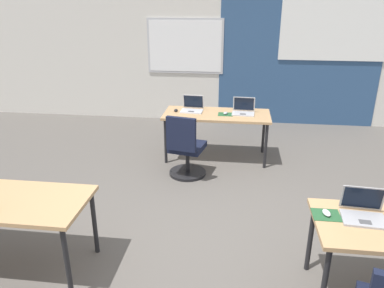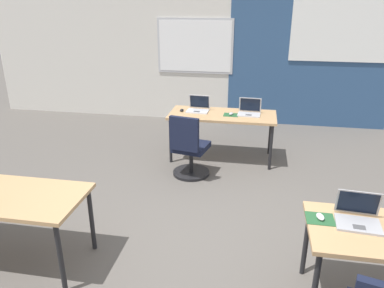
% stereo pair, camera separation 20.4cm
% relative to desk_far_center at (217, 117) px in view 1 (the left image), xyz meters
% --- Properties ---
extents(ground_plane, '(24.00, 24.00, 0.00)m').
position_rel_desk_far_center_xyz_m(ground_plane, '(0.00, -2.20, -0.66)').
color(ground_plane, '#56514C').
extents(back_wall_assembly, '(10.00, 0.27, 2.80)m').
position_rel_desk_far_center_xyz_m(back_wall_assembly, '(0.04, 2.00, 0.75)').
color(back_wall_assembly, silver).
rests_on(back_wall_assembly, ground).
extents(desk_far_center, '(1.60, 0.70, 0.72)m').
position_rel_desk_far_center_xyz_m(desk_far_center, '(0.00, 0.00, 0.00)').
color(desk_far_center, tan).
rests_on(desk_far_center, ground).
extents(laptop_far_left, '(0.35, 0.30, 0.23)m').
position_rel_desk_far_center_xyz_m(laptop_far_left, '(-0.39, 0.09, 0.11)').
color(laptop_far_left, silver).
rests_on(laptop_far_left, desk_far_center).
extents(mouse_far_left, '(0.06, 0.10, 0.03)m').
position_rel_desk_far_center_xyz_m(mouse_far_left, '(-0.63, 0.03, 0.08)').
color(mouse_far_left, black).
rests_on(mouse_far_left, desk_far_center).
extents(chair_far_left, '(0.52, 0.57, 0.92)m').
position_rel_desk_far_center_xyz_m(chair_far_left, '(-0.37, -0.72, -0.28)').
color(chair_far_left, black).
rests_on(chair_far_left, ground).
extents(laptop_near_right_inner, '(0.35, 0.30, 0.23)m').
position_rel_desk_far_center_xyz_m(laptop_near_right_inner, '(1.33, -2.71, 0.11)').
color(laptop_near_right_inner, '#9E9EA3').
rests_on(laptop_near_right_inner, desk_near_right).
extents(mousepad_near_right_inner, '(0.22, 0.19, 0.00)m').
position_rel_desk_far_center_xyz_m(mousepad_near_right_inner, '(1.05, -2.72, 0.06)').
color(mousepad_near_right_inner, '#23512D').
rests_on(mousepad_near_right_inner, desk_near_right).
extents(mouse_near_right_inner, '(0.07, 0.11, 0.03)m').
position_rel_desk_far_center_xyz_m(mouse_near_right_inner, '(1.05, -2.72, 0.08)').
color(mouse_near_right_inner, silver).
rests_on(mouse_near_right_inner, mousepad_near_right_inner).
extents(laptop_far_right, '(0.35, 0.29, 0.24)m').
position_rel_desk_far_center_xyz_m(laptop_far_right, '(0.40, 0.05, 0.11)').
color(laptop_far_right, '#B7B7BC').
rests_on(laptop_far_right, desk_far_center).
extents(mousepad_far_right, '(0.22, 0.19, 0.00)m').
position_rel_desk_far_center_xyz_m(mousepad_far_right, '(0.13, -0.03, 0.06)').
color(mousepad_far_right, '#23512D').
rests_on(mousepad_far_right, desk_far_center).
extents(mouse_far_right, '(0.08, 0.11, 0.03)m').
position_rel_desk_far_center_xyz_m(mouse_far_right, '(0.13, -0.03, 0.08)').
color(mouse_far_right, '#B2B2B7').
rests_on(mouse_far_right, mousepad_far_right).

